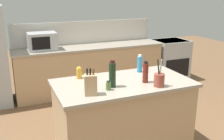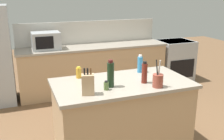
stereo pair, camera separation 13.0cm
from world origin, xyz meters
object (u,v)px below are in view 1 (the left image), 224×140
object	(u,v)px
spice_jar_oregano	(108,86)
wine_bottle	(112,74)
honey_jar	(79,73)
utensil_crock	(159,80)
dish_soap_bottle	(140,64)
knife_block	(91,85)
vinegar_bottle	(145,72)
microwave	(42,41)
range_oven	(169,60)

from	to	relation	value
spice_jar_oregano	wine_bottle	bearing A→B (deg)	42.25
wine_bottle	honey_jar	size ratio (longest dim) A/B	2.20
utensil_crock	dish_soap_bottle	size ratio (longest dim) A/B	1.34
knife_block	dish_soap_bottle	distance (m)	1.01
knife_block	honey_jar	xyz separation A→B (m)	(0.04, 0.57, -0.05)
spice_jar_oregano	wine_bottle	xyz separation A→B (m)	(0.08, 0.07, 0.10)
utensil_crock	vinegar_bottle	distance (m)	0.20
microwave	wine_bottle	xyz separation A→B (m)	(0.43, -2.31, -0.01)
microwave	honey_jar	bearing A→B (deg)	-84.84
spice_jar_oregano	range_oven	bearing A→B (deg)	43.76
honey_jar	wine_bottle	bearing A→B (deg)	-59.25
range_oven	utensil_crock	size ratio (longest dim) A/B	2.87
range_oven	knife_block	xyz separation A→B (m)	(-2.71, -2.44, 0.59)
range_oven	honey_jar	bearing A→B (deg)	-145.05
vinegar_bottle	wine_bottle	bearing A→B (deg)	178.57
utensil_crock	range_oven	bearing A→B (deg)	52.67
range_oven	vinegar_bottle	world-z (taller)	vinegar_bottle
range_oven	honey_jar	distance (m)	3.31
range_oven	vinegar_bottle	xyz separation A→B (m)	(-1.99, -2.32, 0.60)
microwave	honey_jar	world-z (taller)	microwave
knife_block	honey_jar	size ratio (longest dim) A/B	2.01
dish_soap_bottle	spice_jar_oregano	bearing A→B (deg)	-144.27
spice_jar_oregano	honey_jar	size ratio (longest dim) A/B	0.72
utensil_crock	vinegar_bottle	size ratio (longest dim) A/B	1.22
microwave	wine_bottle	distance (m)	2.35
utensil_crock	dish_soap_bottle	xyz separation A→B (m)	(0.06, 0.58, 0.03)
wine_bottle	honey_jar	world-z (taller)	wine_bottle
knife_block	wine_bottle	bearing A→B (deg)	37.08
dish_soap_bottle	knife_block	bearing A→B (deg)	-148.96
honey_jar	utensil_crock	bearing A→B (deg)	-39.67
range_oven	utensil_crock	bearing A→B (deg)	-127.33
spice_jar_oregano	dish_soap_bottle	distance (m)	0.79
microwave	vinegar_bottle	distance (m)	2.47
microwave	knife_block	world-z (taller)	microwave
microwave	spice_jar_oregano	world-z (taller)	microwave
microwave	utensil_crock	distance (m)	2.67
utensil_crock	dish_soap_bottle	bearing A→B (deg)	83.86
honey_jar	dish_soap_bottle	distance (m)	0.83
range_oven	microwave	xyz separation A→B (m)	(-2.84, 0.00, 0.63)
knife_block	honey_jar	bearing A→B (deg)	100.06
range_oven	spice_jar_oregano	size ratio (longest dim) A/B	8.84
wine_bottle	utensil_crock	bearing A→B (deg)	-20.87
range_oven	microwave	size ratio (longest dim) A/B	1.80
spice_jar_oregano	dish_soap_bottle	xyz separation A→B (m)	(0.64, 0.46, 0.06)
knife_block	vinegar_bottle	size ratio (longest dim) A/B	1.10
microwave	wine_bottle	size ratio (longest dim) A/B	1.61
knife_block	utensil_crock	size ratio (longest dim) A/B	0.91
microwave	utensil_crock	size ratio (longest dim) A/B	1.59
knife_block	dish_soap_bottle	xyz separation A→B (m)	(0.86, 0.52, -0.00)
microwave	honey_jar	distance (m)	1.88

